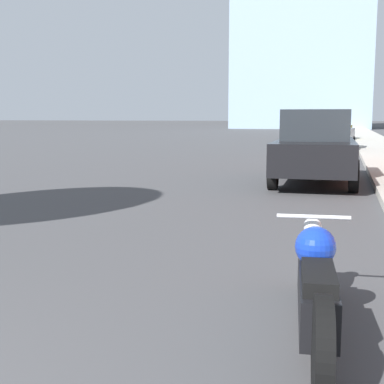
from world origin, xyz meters
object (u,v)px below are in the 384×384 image
at_px(parked_car_black, 315,147).
at_px(parked_car_white, 333,133).
at_px(parked_car_yellow, 337,128).
at_px(motorcycle, 316,285).

height_order(parked_car_black, parked_car_white, parked_car_black).
bearing_deg(parked_car_white, parked_car_yellow, 94.38).
relative_size(motorcycle, parked_car_white, 0.57).
relative_size(parked_car_black, parked_car_yellow, 1.16).
bearing_deg(motorcycle, parked_car_white, 85.69).
height_order(parked_car_white, parked_car_yellow, parked_car_white).
bearing_deg(parked_car_yellow, parked_car_white, -86.00).
bearing_deg(parked_car_white, parked_car_black, -86.25).
height_order(motorcycle, parked_car_white, parked_car_white).
xyz_separation_m(parked_car_white, parked_car_yellow, (0.07, 11.06, -0.01)).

